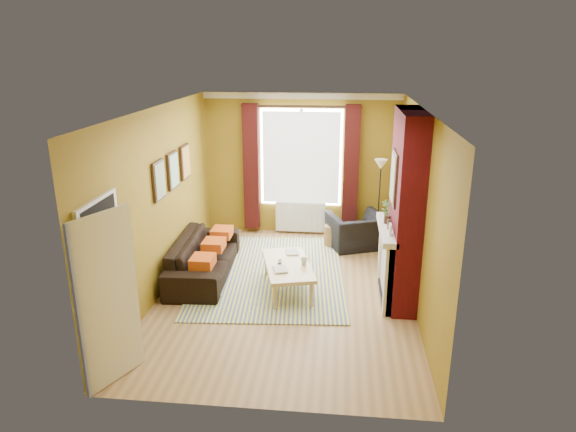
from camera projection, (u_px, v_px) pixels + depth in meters
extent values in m
plane|color=olive|center=(286.00, 291.00, 7.97)|extent=(5.50, 5.50, 0.00)
cube|color=olive|center=(301.00, 165.00, 10.13)|extent=(3.80, 0.02, 2.80)
cube|color=olive|center=(255.00, 288.00, 4.93)|extent=(3.80, 0.02, 2.80)
cube|color=olive|center=(418.00, 209.00, 7.34)|extent=(0.02, 5.50, 2.80)
cube|color=olive|center=(161.00, 201.00, 7.72)|extent=(0.02, 5.50, 2.80)
cube|color=silver|center=(286.00, 108.00, 7.10)|extent=(3.80, 5.50, 0.01)
cube|color=#4B0A10|center=(406.00, 209.00, 7.36)|extent=(0.35, 1.40, 2.80)
cube|color=silver|center=(388.00, 263.00, 7.64)|extent=(0.12, 1.30, 1.10)
cube|color=silver|center=(387.00, 229.00, 7.48)|extent=(0.22, 1.40, 0.08)
cube|color=silver|center=(390.00, 281.00, 7.11)|extent=(0.16, 0.14, 1.04)
cube|color=silver|center=(384.00, 250.00, 8.20)|extent=(0.16, 0.14, 1.04)
cube|color=black|center=(390.00, 269.00, 7.67)|extent=(0.06, 0.80, 0.90)
cube|color=black|center=(387.00, 294.00, 7.80)|extent=(0.20, 1.00, 0.06)
cube|color=silver|center=(390.00, 229.00, 7.11)|extent=(0.03, 0.12, 0.16)
cube|color=black|center=(389.00, 224.00, 7.35)|extent=(0.03, 0.10, 0.14)
cylinder|color=black|center=(387.00, 219.00, 7.59)|extent=(0.10, 0.10, 0.12)
cube|color=black|center=(394.00, 178.00, 7.24)|extent=(0.03, 0.60, 0.75)
cube|color=#AD883A|center=(393.00, 178.00, 7.24)|extent=(0.01, 0.52, 0.66)
cube|color=silver|center=(302.00, 96.00, 9.68)|extent=(3.80, 0.08, 0.12)
cube|color=white|center=(301.00, 158.00, 10.06)|extent=(1.60, 0.04, 1.90)
cube|color=silver|center=(301.00, 158.00, 10.02)|extent=(1.50, 0.02, 1.80)
cube|color=silver|center=(301.00, 158.00, 10.04)|extent=(0.06, 0.04, 1.90)
cube|color=#3A0E0D|center=(251.00, 168.00, 10.13)|extent=(0.30, 0.16, 2.50)
cube|color=#3A0E0D|center=(351.00, 170.00, 9.94)|extent=(0.30, 0.16, 2.50)
cylinder|color=black|center=(301.00, 106.00, 9.66)|extent=(2.30, 0.05, 0.05)
cube|color=silver|center=(300.00, 217.00, 10.36)|extent=(1.00, 0.10, 0.60)
cube|color=silver|center=(278.00, 217.00, 10.35)|extent=(0.04, 0.03, 0.56)
cube|color=silver|center=(283.00, 217.00, 10.34)|extent=(0.04, 0.03, 0.56)
cube|color=silver|center=(289.00, 217.00, 10.33)|extent=(0.04, 0.03, 0.56)
cube|color=silver|center=(294.00, 218.00, 10.32)|extent=(0.04, 0.03, 0.56)
cube|color=silver|center=(300.00, 218.00, 10.31)|extent=(0.04, 0.03, 0.56)
cube|color=silver|center=(305.00, 218.00, 10.30)|extent=(0.04, 0.03, 0.56)
cube|color=silver|center=(311.00, 218.00, 10.29)|extent=(0.04, 0.03, 0.56)
cube|color=silver|center=(316.00, 218.00, 10.27)|extent=(0.04, 0.03, 0.56)
cube|color=silver|center=(322.00, 218.00, 10.26)|extent=(0.04, 0.03, 0.56)
cube|color=black|center=(159.00, 180.00, 7.51)|extent=(0.04, 0.44, 0.58)
cube|color=gold|center=(160.00, 180.00, 7.51)|extent=(0.01, 0.38, 0.52)
cube|color=black|center=(173.00, 170.00, 8.13)|extent=(0.04, 0.44, 0.58)
cube|color=#35A07A|center=(174.00, 170.00, 8.13)|extent=(0.01, 0.38, 0.52)
cube|color=black|center=(185.00, 162.00, 8.74)|extent=(0.04, 0.44, 0.58)
cube|color=#C75531|center=(186.00, 162.00, 8.74)|extent=(0.01, 0.38, 0.52)
cube|color=silver|center=(105.00, 285.00, 5.90)|extent=(0.05, 0.94, 2.06)
cube|color=black|center=(107.00, 285.00, 5.90)|extent=(0.02, 0.80, 1.98)
cube|color=silver|center=(108.00, 300.00, 5.54)|extent=(0.37, 0.74, 1.98)
imported|color=#3E7534|center=(386.00, 209.00, 7.85)|extent=(0.14, 0.10, 0.27)
cube|color=#B5440F|center=(203.00, 261.00, 7.81)|extent=(0.34, 0.40, 0.16)
cube|color=#B5440F|center=(214.00, 245.00, 8.48)|extent=(0.34, 0.40, 0.16)
cube|color=#B5440F|center=(222.00, 232.00, 9.04)|extent=(0.34, 0.40, 0.16)
cube|color=#364A96|center=(270.00, 273.00, 8.59)|extent=(2.66, 3.51, 0.02)
imported|color=black|center=(204.00, 257.00, 8.45)|extent=(0.96, 2.23, 0.64)
imported|color=black|center=(356.00, 231.00, 9.63)|extent=(1.25, 1.18, 0.65)
cube|color=tan|center=(288.00, 265.00, 7.88)|extent=(0.97, 1.45, 0.06)
cylinder|color=tan|center=(275.00, 297.00, 7.35)|extent=(0.07, 0.07, 0.39)
cylinder|color=tan|center=(312.00, 295.00, 7.42)|extent=(0.07, 0.07, 0.39)
cylinder|color=tan|center=(267.00, 264.00, 8.48)|extent=(0.07, 0.07, 0.39)
cylinder|color=tan|center=(298.00, 262.00, 8.55)|extent=(0.07, 0.07, 0.39)
cylinder|color=olive|center=(333.00, 235.00, 9.76)|extent=(0.35, 0.35, 0.40)
cylinder|color=black|center=(376.00, 243.00, 9.88)|extent=(0.27, 0.27, 0.03)
cylinder|color=black|center=(379.00, 205.00, 9.63)|extent=(0.03, 0.03, 1.53)
cone|color=beige|center=(381.00, 164.00, 9.39)|extent=(0.27, 0.27, 0.18)
imported|color=#999999|center=(274.00, 270.00, 7.62)|extent=(0.27, 0.32, 0.03)
imported|color=#999999|center=(286.00, 252.00, 8.29)|extent=(0.24, 0.30, 0.02)
imported|color=#999999|center=(304.00, 261.00, 7.83)|extent=(0.15, 0.15, 0.10)
cube|color=#262629|center=(280.00, 262.00, 7.92)|extent=(0.07, 0.17, 0.02)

